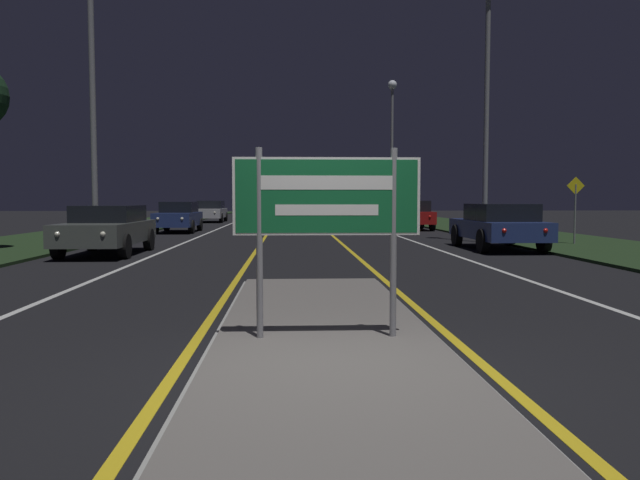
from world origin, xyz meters
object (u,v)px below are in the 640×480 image
at_px(car_receding_0, 498,225).
at_px(car_approaching_2, 211,211).
at_px(car_approaching_0, 107,228).
at_px(streetlight_right_near, 487,63).
at_px(streetlight_right_far, 392,125).
at_px(car_receding_1, 410,214).
at_px(car_approaching_1, 179,216).
at_px(highway_sign, 327,205).
at_px(streetlight_left_near, 91,27).
at_px(warning_sign, 575,203).

height_order(car_receding_0, car_approaching_2, car_approaching_2).
bearing_deg(car_approaching_0, streetlight_right_near, 19.49).
relative_size(streetlight_right_far, car_receding_1, 2.25).
height_order(car_receding_0, car_approaching_1, car_approaching_1).
distance_m(highway_sign, car_approaching_1, 24.09).
xyz_separation_m(car_receding_1, car_approaching_1, (-11.51, -1.99, -0.03)).
bearing_deg(car_receding_1, car_approaching_0, -129.18).
relative_size(streetlight_right_near, streetlight_right_far, 0.96).
bearing_deg(streetlight_left_near, streetlight_right_far, 60.80).
height_order(streetlight_left_near, car_receding_0, streetlight_left_near).
height_order(car_receding_1, car_approaching_2, car_receding_1).
height_order(streetlight_right_far, car_approaching_0, streetlight_right_far).
bearing_deg(car_receding_1, warning_sign, -74.00).
distance_m(highway_sign, warning_sign, 16.57).
distance_m(car_receding_0, car_receding_1, 12.84).
xyz_separation_m(car_receding_0, warning_sign, (3.03, 1.28, 0.66)).
distance_m(streetlight_left_near, streetlight_right_far, 26.55).
distance_m(streetlight_right_far, car_receding_1, 12.22).
bearing_deg(car_receding_0, car_approaching_1, 137.41).
xyz_separation_m(highway_sign, streetlight_right_near, (6.67, 15.75, 4.93)).
xyz_separation_m(car_receding_0, car_receding_1, (-0.29, 12.83, 0.02)).
bearing_deg(highway_sign, streetlight_right_near, 67.06).
distance_m(car_approaching_2, warning_sign, 27.28).
relative_size(streetlight_left_near, warning_sign, 5.00).
xyz_separation_m(streetlight_left_near, car_approaching_0, (0.79, -1.50, -6.00)).
bearing_deg(car_approaching_0, car_approaching_1, 90.56).
height_order(streetlight_right_far, car_approaching_1, streetlight_right_far).
bearing_deg(car_approaching_2, car_approaching_1, -89.30).
bearing_deg(streetlight_right_far, streetlight_right_near, -89.76).
bearing_deg(streetlight_left_near, car_receding_1, 45.68).
xyz_separation_m(car_approaching_1, car_approaching_2, (-0.16, 13.22, 0.01)).
distance_m(highway_sign, car_receding_1, 26.05).
height_order(highway_sign, streetlight_right_near, streetlight_right_near).
bearing_deg(car_receding_0, highway_sign, -115.89).
distance_m(streetlight_right_near, warning_sign, 5.89).
relative_size(highway_sign, warning_sign, 0.90).
distance_m(streetlight_right_near, car_approaching_2, 24.99).
bearing_deg(streetlight_right_near, streetlight_left_near, -167.74).
relative_size(streetlight_left_near, car_receding_0, 2.41).
bearing_deg(streetlight_right_near, highway_sign, -112.94).
relative_size(streetlight_right_near, warning_sign, 4.14).
relative_size(highway_sign, car_receding_0, 0.43).
height_order(car_approaching_0, warning_sign, warning_sign).
xyz_separation_m(car_receding_0, car_approaching_2, (-11.95, 24.06, 0.00)).
relative_size(car_receding_0, car_approaching_2, 0.98).
xyz_separation_m(highway_sign, car_approaching_1, (-5.70, 23.40, -0.75)).
distance_m(streetlight_left_near, car_approaching_2, 24.45).
bearing_deg(streetlight_right_far, car_receding_1, -94.13).
distance_m(streetlight_right_far, car_approaching_1, 18.61).
bearing_deg(streetlight_left_near, streetlight_right_near, 12.26).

